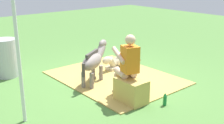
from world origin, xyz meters
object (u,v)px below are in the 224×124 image
Objects in this scene: person_seated at (127,64)px; pony_standing at (94,61)px; pony_lying at (123,60)px; water_barrel at (6,58)px; hay_bale at (131,91)px; tent_pole_left at (18,49)px; soda_bottle at (165,99)px.

pony_standing is (1.13, -0.02, -0.21)m from person_seated.
pony_lying is 1.44× the size of water_barrel.
pony_lying is (1.77, -1.39, -0.05)m from hay_bale.
hay_bale reaches higher than pony_lying.
tent_pole_left reaches higher than water_barrel.
person_seated is 5.18× the size of soda_bottle.
person_seated is 2.18m from pony_lying.
water_barrel is (1.77, 1.36, -0.08)m from pony_standing.
pony_lying is 5.17× the size of soda_bottle.
hay_bale is 2.30m from tent_pole_left.
hay_bale is at bearing -108.06° from tent_pole_left.
soda_bottle is (-0.54, -0.39, -0.11)m from hay_bale.
soda_bottle is (-2.31, 1.00, -0.06)m from pony_lying.
pony_lying is at bearing -40.15° from person_seated.
tent_pole_left is (-2.43, 0.64, 0.83)m from water_barrel.
pony_standing is 2.23m from tent_pole_left.
pony_standing is 1.46m from pony_lying.
tent_pole_left is (-1.14, 3.34, 1.11)m from pony_lying.
water_barrel is at bearing 64.43° from pony_lying.
soda_bottle is at bearing -153.12° from person_seated.
person_seated is 1.00× the size of pony_lying.
pony_lying is 0.52× the size of tent_pole_left.
pony_standing is (1.29, -0.05, 0.31)m from hay_bale.
tent_pole_left reaches higher than person_seated.
soda_bottle is (-0.70, -0.36, -0.63)m from person_seated.
tent_pole_left reaches higher than hay_bale.
hay_bale reaches higher than soda_bottle.
pony_lying is at bearing -23.46° from soda_bottle.
hay_bale is 0.51× the size of pony_standing.
water_barrel is 0.36× the size of tent_pole_left.
tent_pole_left is at bearing 108.79° from pony_lying.
person_seated reaches higher than pony_lying.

